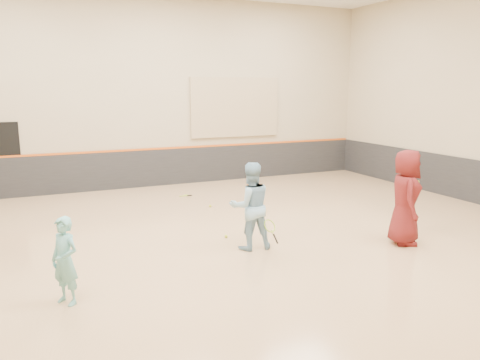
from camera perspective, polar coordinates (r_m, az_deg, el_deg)
name	(u,v)px	position (r m, az deg, el deg)	size (l,w,h in m)	color
room	(226,201)	(9.81, -1.68, -2.57)	(15.04, 12.04, 6.22)	tan
wainscot_back	(156,168)	(15.43, -10.17, 1.49)	(14.90, 0.04, 1.20)	#232326
wainscot_right	(478,182)	(14.39, 26.99, -0.25)	(0.04, 11.90, 1.20)	#232326
accent_stripe	(156,149)	(15.33, -10.24, 3.77)	(14.90, 0.03, 0.06)	#D85914
acoustic_panel	(235,107)	(16.11, -0.57, 8.86)	(3.20, 0.08, 2.00)	tan
doorway	(0,161)	(14.96, -27.21, 2.07)	(1.10, 0.05, 2.20)	black
girl	(65,261)	(7.37, -20.55, -9.21)	(0.48, 0.32, 1.32)	#6BB8BA
instructor	(250,206)	(9.17, 1.29, -3.19)	(0.84, 0.66, 1.74)	#87B5D1
young_man	(405,197)	(10.03, 19.52, -2.00)	(0.95, 0.62, 1.94)	#5C1516
held_racket	(270,226)	(9.18, 3.64, -5.60)	(0.38, 0.38, 0.53)	#9DCD2D
spare_racket	(184,194)	(13.92, -6.84, -1.66)	(0.64, 0.64, 0.15)	#9BC02A
ball_under_racket	(226,236)	(10.04, -1.71, -6.87)	(0.07, 0.07, 0.07)	#C4DC33
ball_in_hand	(418,182)	(9.95, 20.84, -0.21)	(0.07, 0.07, 0.07)	#BAD130
ball_beside_spare	(210,206)	(12.58, -3.65, -3.17)	(0.07, 0.07, 0.07)	gold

